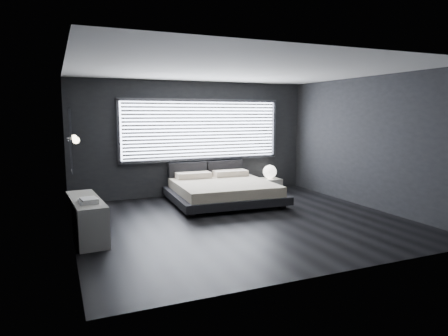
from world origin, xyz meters
name	(u,v)px	position (x,y,z in m)	size (l,w,h in m)	color
room	(242,147)	(0.00, 0.00, 1.40)	(6.04, 6.00, 2.80)	black
window	(202,130)	(0.20, 2.70, 1.61)	(4.14, 0.09, 1.52)	white
headboard	(207,171)	(0.28, 2.64, 0.57)	(1.96, 0.16, 0.52)	black
sconce_near	(76,140)	(-2.88, 0.05, 1.60)	(0.18, 0.11, 0.11)	silver
sconce_far	(74,138)	(-2.88, 0.65, 1.60)	(0.18, 0.11, 0.11)	silver
wall_art_upper	(70,125)	(-2.98, -0.55, 1.85)	(0.01, 0.48, 0.48)	#47474C
wall_art_lower	(71,156)	(-2.98, -0.30, 1.38)	(0.01, 0.48, 0.48)	#47474C
bed	(223,190)	(0.29, 1.59, 0.28)	(2.46, 2.35, 0.61)	black
nightstand	(268,185)	(1.86, 2.29, 0.17)	(0.59, 0.49, 0.34)	silver
orb_lamp	(270,172)	(1.90, 2.29, 0.52)	(0.35, 0.35, 0.35)	white
dresser	(87,218)	(-2.78, 0.07, 0.32)	(0.57, 1.64, 0.65)	silver
book_stack	(89,201)	(-2.76, -0.27, 0.68)	(0.30, 0.38, 0.08)	white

